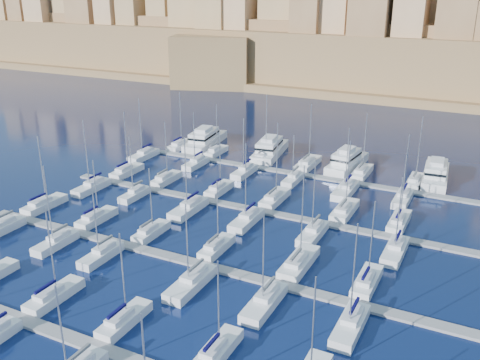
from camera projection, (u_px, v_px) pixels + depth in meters
The scene contains 48 objects.
ground at pixel (234, 233), 90.02m from camera, with size 600.00×600.00×0.00m, color black.
pontoon_near at pixel (100, 349), 61.46m from camera, with size 84.00×2.00×0.40m, color slate.
pontoon_mid_near at pixel (198, 264), 79.90m from camera, with size 84.00×2.00×0.40m, color slate.
pontoon_mid_far at pixel (259, 211), 98.33m from camera, with size 84.00×2.00×0.40m, color slate.
pontoon_far at pixel (301, 174), 116.77m from camera, with size 84.00×2.00×0.40m, color slate.
sailboat_2 at pixel (54, 296), 70.83m from camera, with size 2.65×8.83×13.46m.
sailboat_3 at pixel (124, 320), 65.75m from camera, with size 2.52×8.42×12.63m.
sailboat_4 at pixel (217, 351), 60.25m from camera, with size 2.51×8.37×12.28m.
sailboat_12 at pixel (44, 204), 99.67m from camera, with size 2.79×9.31×14.13m.
sailboat_13 at pixel (96, 218), 94.06m from camera, with size 2.58×8.61×11.51m.
sailboat_14 at pixel (151, 232), 88.86m from camera, with size 2.42×8.07×12.02m.
sailboat_15 at pixel (217, 247), 83.73m from camera, with size 2.47×8.24×11.93m.
sailboat_16 at pixel (299, 263), 79.00m from camera, with size 3.10×10.34×16.08m.
sailboat_17 at pixel (367, 282), 74.09m from camera, with size 2.67×8.89×12.94m.
sailboat_19 at pixel (56, 242), 85.24m from camera, with size 2.49×8.29×14.12m.
sailboat_20 at pixel (101, 255), 81.43m from camera, with size 2.46×8.18×12.66m.
sailboat_21 at pixel (191, 283), 73.83m from camera, with size 2.96×9.88×13.13m.
sailboat_22 at pixel (264, 302), 69.35m from camera, with size 2.86×9.53×13.60m.
sailboat_23 at pixel (350, 325), 64.72m from camera, with size 2.77×9.22×14.86m.
sailboat_24 at pixel (127, 171), 117.08m from camera, with size 2.70×9.01×14.16m.
sailboat_25 at pixel (166, 179), 112.54m from camera, with size 2.58×8.61×13.19m.
sailboat_26 at pixel (219, 189), 107.08m from camera, with size 2.51×8.38×12.78m.
sailboat_27 at pixel (275, 198), 102.54m from camera, with size 2.85×9.49×15.80m.
sailboat_28 at pixel (344, 211), 97.00m from camera, with size 2.97×9.91×14.09m.
sailboat_29 at pixel (399, 222), 92.61m from camera, with size 2.76×9.19×14.33m.
sailboat_30 at pixel (92, 187), 108.16m from camera, with size 2.73×9.11×14.98m.
sailboat_31 at pixel (135, 194), 104.47m from camera, with size 2.30×7.68×12.86m.
sailboat_32 at pixel (189, 208), 98.03m from camera, with size 3.00×9.99×14.67m.
sailboat_33 at pixel (247, 220), 93.35m from camera, with size 2.83×9.43×15.08m.
sailboat_34 at pixel (313, 233), 88.39m from camera, with size 2.75×9.18×14.34m.
sailboat_35 at pixel (395, 250), 82.68m from camera, with size 2.82×9.40×13.32m.
sailboat_36 at pixel (180, 145), 135.49m from camera, with size 2.66×8.86×14.51m.
sailboat_37 at pixel (216, 151), 130.79m from camera, with size 2.45×8.17×12.69m.
sailboat_38 at pixel (265, 157), 126.39m from camera, with size 3.09×10.30×15.90m.
sailboat_39 at pixel (308, 164), 121.93m from camera, with size 3.12×10.41×14.77m.
sailboat_40 at pixel (362, 172), 116.34m from camera, with size 2.87×9.58×14.17m.
sailboat_41 at pixel (415, 181), 111.27m from camera, with size 2.63×8.78×14.75m.
sailboat_42 at pixel (144, 155), 127.78m from camera, with size 2.81×9.36×14.99m.
sailboat_43 at pixel (196, 163), 122.21m from camera, with size 2.52×8.40×13.09m.
sailboat_44 at pixel (244, 172), 116.91m from camera, with size 2.60×8.65×13.07m.
sailboat_45 at pixel (293, 179), 112.47m from camera, with size 2.39×7.97×10.72m.
sailboat_46 at pixel (346, 190), 106.59m from camera, with size 3.11×10.37×13.96m.
sailboat_47 at pixel (403, 198), 102.53m from camera, with size 2.70×9.00×13.88m.
motor_yacht_a at pixel (205, 139), 137.26m from camera, with size 7.56×18.35×5.25m.
motor_yacht_b at pixel (270, 149), 129.28m from camera, with size 7.48×17.63×5.25m.
motor_yacht_c at pixel (347, 161), 120.70m from camera, with size 6.10×16.16×5.25m.
motor_yacht_d at pixel (436, 173), 112.81m from camera, with size 6.09×16.49×5.25m.
fortified_city at pixel (409, 47), 215.06m from camera, with size 460.00×108.95×59.52m.
Camera 1 is at (37.15, -72.21, 39.90)m, focal length 40.00 mm.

